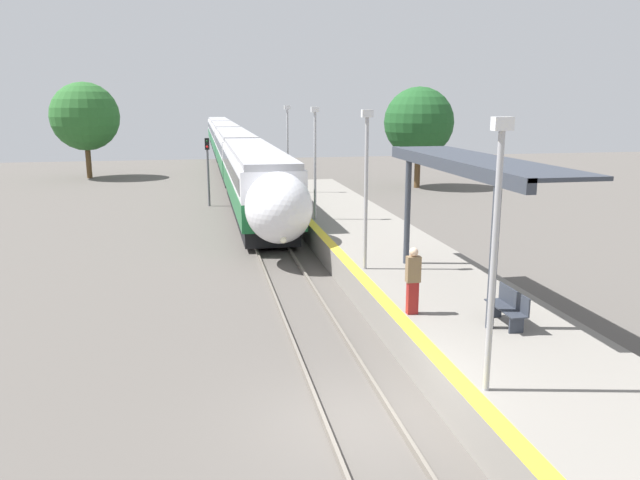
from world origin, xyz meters
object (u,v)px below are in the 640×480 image
(person_waiting, at_px, (413,279))
(lamppost_near, at_px, (495,239))
(platform_bench, at_px, (509,307))
(lamppost_far, at_px, (315,156))
(railway_signal, at_px, (208,165))
(lamppost_mid, at_px, (366,179))
(train, at_px, (230,145))
(lamppost_farthest, at_px, (288,143))

(person_waiting, bearing_deg, lamppost_near, -90.74)
(platform_bench, bearing_deg, lamppost_far, 98.18)
(lamppost_far, bearing_deg, platform_bench, -81.82)
(railway_signal, distance_m, lamppost_near, 29.05)
(lamppost_near, bearing_deg, lamppost_far, 90.00)
(railway_signal, xyz_separation_m, lamppost_far, (4.73, -10.60, 1.37))
(railway_signal, relative_size, lamppost_far, 0.81)
(platform_bench, bearing_deg, railway_signal, 105.11)
(railway_signal, distance_m, lamppost_mid, 20.22)
(lamppost_mid, bearing_deg, train, 93.03)
(platform_bench, bearing_deg, train, 95.18)
(lamppost_near, height_order, lamppost_mid, same)
(lamppost_far, bearing_deg, lamppost_mid, -90.00)
(person_waiting, distance_m, lamppost_farthest, 22.67)
(train, bearing_deg, person_waiting, -87.19)
(train, distance_m, lamppost_mid, 42.62)
(train, bearing_deg, lamppost_far, -86.15)
(person_waiting, bearing_deg, lamppost_far, 90.25)
(lamppost_mid, height_order, lamppost_far, same)
(platform_bench, distance_m, person_waiting, 2.46)
(platform_bench, xyz_separation_m, lamppost_mid, (-2.13, 5.79, 2.50))
(railway_signal, distance_m, lamppost_farthest, 5.17)
(lamppost_farthest, bearing_deg, railway_signal, 161.49)
(person_waiting, xyz_separation_m, lamppost_far, (-0.06, 13.56, 2.04))
(person_waiting, xyz_separation_m, lamppost_mid, (-0.06, 4.54, 2.04))
(train, distance_m, lamppost_far, 33.63)
(lamppost_far, xyz_separation_m, lamppost_farthest, (0.00, 9.02, 0.00))
(lamppost_farthest, bearing_deg, platform_bench, -84.90)
(person_waiting, bearing_deg, platform_bench, -30.97)
(person_waiting, height_order, lamppost_mid, lamppost_mid)
(lamppost_mid, bearing_deg, railway_signal, 103.56)
(railway_signal, relative_size, lamppost_farthest, 0.81)
(railway_signal, distance_m, lamppost_far, 11.69)
(person_waiting, relative_size, lamppost_near, 0.34)
(railway_signal, xyz_separation_m, lamppost_near, (4.73, -28.63, 1.37))
(railway_signal, bearing_deg, lamppost_far, -65.95)
(person_waiting, xyz_separation_m, lamppost_farthest, (-0.06, 22.57, 2.04))
(platform_bench, xyz_separation_m, railway_signal, (-6.86, 25.40, 1.13))
(train, xyz_separation_m, lamppost_farthest, (2.25, -24.49, 1.72))
(train, xyz_separation_m, platform_bench, (4.38, -48.31, -0.78))
(lamppost_near, bearing_deg, person_waiting, 89.26)
(person_waiting, distance_m, lamppost_far, 13.71)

